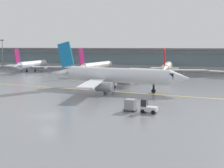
{
  "coord_description": "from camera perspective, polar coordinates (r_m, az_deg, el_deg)",
  "views": [
    {
      "loc": [
        22.65,
        -37.67,
        10.46
      ],
      "look_at": [
        4.8,
        16.51,
        3.0
      ],
      "focal_mm": 46.68,
      "sensor_mm": 36.0,
      "label": 1
    }
  ],
  "objects": [
    {
      "name": "gate_airplane_1",
      "position": [
        124.81,
        -15.33,
        3.69
      ],
      "size": [
        26.53,
        28.64,
        9.48
      ],
      "rotation": [
        0.0,
        0.0,
        1.66
      ],
      "color": "silver",
      "rests_on": "ground_plane"
    },
    {
      "name": "ground_plane",
      "position": [
        45.18,
        -12.5,
        -6.12
      ],
      "size": [
        400.0,
        400.0,
        0.0
      ],
      "primitive_type": "plane",
      "color": "slate"
    },
    {
      "name": "apron_light_mast_0",
      "position": [
        150.39,
        -20.64,
        5.82
      ],
      "size": [
        1.8,
        0.36,
        13.48
      ],
      "color": "gray",
      "rests_on": "ground_plane"
    },
    {
      "name": "gate_airplane_3",
      "position": [
        105.56,
        10.72,
        3.26
      ],
      "size": [
        27.82,
        29.97,
        9.93
      ],
      "rotation": [
        0.0,
        0.0,
        1.63
      ],
      "color": "silver",
      "rests_on": "ground_plane"
    },
    {
      "name": "terminal_concourse",
      "position": [
        127.82,
        8.04,
        4.89
      ],
      "size": [
        213.12,
        11.0,
        9.6
      ],
      "color": "#9EA3A8",
      "rests_on": "ground_plane"
    },
    {
      "name": "taxiing_regional_jet",
      "position": [
        68.76,
        0.74,
        1.63
      ],
      "size": [
        35.11,
        32.48,
        11.62
      ],
      "rotation": [
        0.0,
        0.0,
        -0.1
      ],
      "color": "silver",
      "rests_on": "ground_plane"
    },
    {
      "name": "taxiway_centreline_stripe",
      "position": [
        67.14,
        0.57,
        -1.51
      ],
      "size": [
        109.49,
        11.31,
        0.01
      ],
      "primitive_type": "cube",
      "rotation": [
        0.0,
        0.0,
        -0.1
      ],
      "color": "yellow",
      "rests_on": "ground_plane"
    },
    {
      "name": "gate_airplane_2",
      "position": [
        108.9,
        -2.92,
        3.48
      ],
      "size": [
        27.42,
        29.64,
        9.81
      ],
      "rotation": [
        0.0,
        0.0,
        1.47
      ],
      "color": "silver",
      "rests_on": "ground_plane"
    },
    {
      "name": "cargo_dolly_lead",
      "position": [
        47.26,
        3.6,
        -4.05
      ],
      "size": [
        2.24,
        1.78,
        1.94
      ],
      "rotation": [
        0.0,
        0.0,
        -0.09
      ],
      "color": "#595B60",
      "rests_on": "ground_plane"
    },
    {
      "name": "baggage_tug",
      "position": [
        46.41,
        6.99,
        -4.5
      ],
      "size": [
        2.72,
        1.82,
        2.1
      ],
      "rotation": [
        0.0,
        0.0,
        -0.09
      ],
      "color": "silver",
      "rests_on": "ground_plane"
    }
  ]
}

